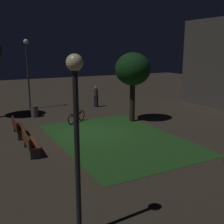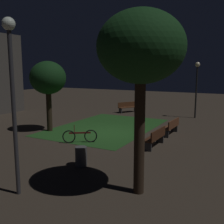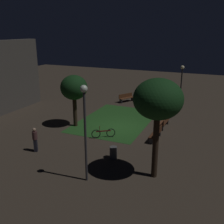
{
  "view_description": "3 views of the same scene",
  "coord_description": "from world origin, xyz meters",
  "views": [
    {
      "loc": [
        12.83,
        -5.57,
        4.28
      ],
      "look_at": [
        0.89,
        0.87,
        1.25
      ],
      "focal_mm": 44.47,
      "sensor_mm": 36.0,
      "label": 1
    },
    {
      "loc": [
        -13.01,
        -7.25,
        3.65
      ],
      "look_at": [
        0.07,
        -0.24,
        1.25
      ],
      "focal_mm": 42.0,
      "sensor_mm": 36.0,
      "label": 2
    },
    {
      "loc": [
        -18.25,
        -7.26,
        7.5
      ],
      "look_at": [
        0.2,
        0.72,
        1.12
      ],
      "focal_mm": 41.77,
      "sensor_mm": 36.0,
      "label": 3
    }
  ],
  "objects": [
    {
      "name": "bicycle",
      "position": [
        -2.47,
        0.25,
        0.34
      ],
      "size": [
        1.05,
        1.47,
        0.93
      ],
      "color": "black",
      "rests_on": "ground"
    },
    {
      "name": "trash_bin",
      "position": [
        -5.09,
        -1.66,
        0.37
      ],
      "size": [
        0.45,
        0.45,
        0.75
      ],
      "primitive_type": "cylinder",
      "color": "#4C4C4C",
      "rests_on": "ground"
    },
    {
      "name": "grass_lawn",
      "position": [
        1.37,
        0.86,
        0.01
      ],
      "size": [
        8.47,
        5.66,
        0.01
      ],
      "primitive_type": "cube",
      "color": "#23511E",
      "rests_on": "ground"
    },
    {
      "name": "bench_lawn_edge",
      "position": [
        -1.37,
        -3.36,
        0.48
      ],
      "size": [
        1.82,
        0.54,
        0.88
      ],
      "color": "#422314",
      "rests_on": "ground"
    },
    {
      "name": "bench_near_trees",
      "position": [
        7.44,
        2.17,
        0.48
      ],
      "size": [
        1.79,
        1.33,
        0.88
      ],
      "color": "#512D19",
      "rests_on": "ground"
    },
    {
      "name": "lamp_post_plaza_east",
      "position": [
        -7.88,
        -1.34,
        3.38
      ],
      "size": [
        0.36,
        0.36,
        5.05
      ],
      "color": "#333338",
      "rests_on": "ground"
    },
    {
      "name": "ground_plane",
      "position": [
        0.0,
        0.0,
        0.0
      ],
      "size": [
        60.0,
        60.0,
        0.0
      ],
      "primitive_type": "plane",
      "color": "#3D3328"
    },
    {
      "name": "tree_back_left",
      "position": [
        -6.11,
        -4.45,
        4.2
      ],
      "size": [
        2.47,
        2.47,
        5.3
      ],
      "color": "#2D2116",
      "rests_on": "ground"
    },
    {
      "name": "tree_lawn_side",
      "position": [
        -1.16,
        3.37,
        3.13
      ],
      "size": [
        2.11,
        2.11,
        4.16
      ],
      "color": "#2D2116",
      "rests_on": "ground"
    },
    {
      "name": "lamp_post_path_center",
      "position": [
        7.42,
        -3.52,
        2.9
      ],
      "size": [
        0.36,
        0.36,
        4.22
      ],
      "color": "black",
      "rests_on": "ground"
    },
    {
      "name": "bench_front_left",
      "position": [
        1.36,
        -3.36,
        0.48
      ],
      "size": [
        1.82,
        0.56,
        0.88
      ],
      "color": "brown",
      "rests_on": "ground"
    }
  ]
}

